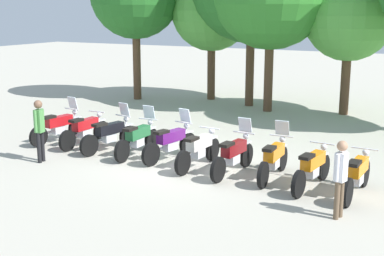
# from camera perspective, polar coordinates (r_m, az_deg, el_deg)

# --- Properties ---
(ground_plane) EXTENTS (80.00, 80.00, 0.00)m
(ground_plane) POSITION_cam_1_polar(r_m,az_deg,el_deg) (14.50, -0.92, -3.86)
(ground_plane) COLOR #ADA899
(motorcycle_0) EXTENTS (0.67, 2.18, 1.37)m
(motorcycle_0) POSITION_cam_1_polar(r_m,az_deg,el_deg) (17.27, -14.14, 0.24)
(motorcycle_0) COLOR black
(motorcycle_0) RESTS_ON ground_plane
(motorcycle_1) EXTENTS (0.62, 2.19, 0.99)m
(motorcycle_1) POSITION_cam_1_polar(r_m,az_deg,el_deg) (16.62, -11.45, -0.16)
(motorcycle_1) COLOR black
(motorcycle_1) RESTS_ON ground_plane
(motorcycle_2) EXTENTS (0.73, 2.17, 1.37)m
(motorcycle_2) POSITION_cam_1_polar(r_m,az_deg,el_deg) (15.88, -8.84, -0.61)
(motorcycle_2) COLOR black
(motorcycle_2) RESTS_ON ground_plane
(motorcycle_3) EXTENTS (0.62, 2.19, 1.37)m
(motorcycle_3) POSITION_cam_1_polar(r_m,az_deg,el_deg) (15.25, -5.84, -1.07)
(motorcycle_3) COLOR black
(motorcycle_3) RESTS_ON ground_plane
(motorcycle_4) EXTENTS (0.74, 2.17, 1.37)m
(motorcycle_4) POSITION_cam_1_polar(r_m,az_deg,el_deg) (14.78, -2.29, -1.47)
(motorcycle_4) COLOR black
(motorcycle_4) RESTS_ON ground_plane
(motorcycle_5) EXTENTS (0.62, 2.19, 0.99)m
(motorcycle_5) POSITION_cam_1_polar(r_m,az_deg,el_deg) (14.04, 0.73, -2.28)
(motorcycle_5) COLOR black
(motorcycle_5) RESTS_ON ground_plane
(motorcycle_6) EXTENTS (0.62, 2.19, 1.37)m
(motorcycle_6) POSITION_cam_1_polar(r_m,az_deg,el_deg) (13.54, 4.51, -2.83)
(motorcycle_6) COLOR black
(motorcycle_6) RESTS_ON ground_plane
(motorcycle_7) EXTENTS (0.62, 2.19, 1.37)m
(motorcycle_7) POSITION_cam_1_polar(r_m,az_deg,el_deg) (13.29, 8.81, -3.24)
(motorcycle_7) COLOR black
(motorcycle_7) RESTS_ON ground_plane
(motorcycle_8) EXTENTS (0.64, 2.19, 0.99)m
(motorcycle_8) POSITION_cam_1_polar(r_m,az_deg,el_deg) (12.76, 12.84, -4.17)
(motorcycle_8) COLOR black
(motorcycle_8) RESTS_ON ground_plane
(motorcycle_9) EXTENTS (0.62, 2.19, 0.99)m
(motorcycle_9) POSITION_cam_1_polar(r_m,az_deg,el_deg) (12.51, 17.38, -4.78)
(motorcycle_9) COLOR black
(motorcycle_9) RESTS_ON ground_plane
(person_0) EXTENTS (0.26, 0.41, 1.61)m
(person_0) POSITION_cam_1_polar(r_m,az_deg,el_deg) (10.96, 15.71, -4.78)
(person_0) COLOR brown
(person_0) RESTS_ON ground_plane
(person_1) EXTENTS (0.26, 0.41, 1.73)m
(person_1) POSITION_cam_1_polar(r_m,az_deg,el_deg) (14.99, -16.12, 0.21)
(person_1) COLOR black
(person_1) RESTS_ON ground_plane
(tree_1) EXTENTS (3.65, 3.65, 5.88)m
(tree_1) POSITION_cam_1_polar(r_m,az_deg,el_deg) (24.40, 2.14, 12.50)
(tree_1) COLOR brown
(tree_1) RESTS_ON ground_plane
(tree_4) EXTENTS (3.50, 3.50, 5.63)m
(tree_4) POSITION_cam_1_polar(r_m,az_deg,el_deg) (21.67, 16.61, 11.48)
(tree_4) COLOR brown
(tree_4) RESTS_ON ground_plane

